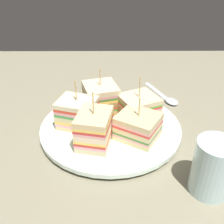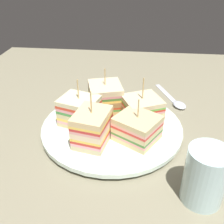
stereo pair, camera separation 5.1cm
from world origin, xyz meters
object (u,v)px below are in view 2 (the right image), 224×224
object	(u,v)px
plate	(112,127)
sandwich_wedge_0	(137,128)
sandwich_wedge_3	(80,110)
spoon	(176,102)
sandwich_wedge_1	(141,109)
sandwich_wedge_4	(92,127)
drinking_glass	(204,179)
sandwich_wedge_2	(105,97)

from	to	relation	value
plate	sandwich_wedge_0	world-z (taller)	sandwich_wedge_0
sandwich_wedge_3	sandwich_wedge_0	bearing A→B (deg)	-3.99
spoon	sandwich_wedge_1	bearing A→B (deg)	-61.98
sandwich_wedge_4	drinking_glass	xyz separation A→B (cm)	(9.72, 17.83, -0.82)
sandwich_wedge_2	drinking_glass	bearing A→B (deg)	22.13
sandwich_wedge_2	sandwich_wedge_3	size ratio (longest dim) A/B	0.99
sandwich_wedge_1	sandwich_wedge_2	xyz separation A→B (cm)	(-3.21, -7.93, 0.54)
sandwich_wedge_0	sandwich_wedge_3	size ratio (longest dim) A/B	1.00
sandwich_wedge_0	sandwich_wedge_1	distance (cm)	6.98
plate	drinking_glass	distance (cm)	21.74
spoon	drinking_glass	size ratio (longest dim) A/B	1.59
spoon	sandwich_wedge_4	bearing A→B (deg)	-64.51
plate	sandwich_wedge_4	bearing A→B (deg)	-26.48
plate	drinking_glass	xyz separation A→B (cm)	(15.52, 14.94, 2.90)
sandwich_wedge_0	sandwich_wedge_2	world-z (taller)	sandwich_wedge_2
drinking_glass	sandwich_wedge_4	bearing A→B (deg)	-118.61
plate	sandwich_wedge_1	world-z (taller)	sandwich_wedge_1
sandwich_wedge_3	spoon	size ratio (longest dim) A/B	0.68
sandwich_wedge_1	sandwich_wedge_4	bearing A→B (deg)	19.80
spoon	sandwich_wedge_3	bearing A→B (deg)	-80.77
spoon	drinking_glass	world-z (taller)	drinking_glass
sandwich_wedge_0	drinking_glass	distance (cm)	15.15
spoon	plate	bearing A→B (deg)	-69.72
plate	sandwich_wedge_2	world-z (taller)	sandwich_wedge_2
sandwich_wedge_4	spoon	xyz separation A→B (cm)	(-18.88, 17.14, -4.25)
sandwich_wedge_2	sandwich_wedge_0	bearing A→B (deg)	19.09
plate	sandwich_wedge_0	distance (cm)	7.12
sandwich_wedge_0	sandwich_wedge_1	size ratio (longest dim) A/B	1.02
sandwich_wedge_0	sandwich_wedge_1	bearing A→B (deg)	-65.05
spoon	sandwich_wedge_2	bearing A→B (deg)	-89.21
plate	sandwich_wedge_1	xyz separation A→B (cm)	(-2.89, 5.79, 3.01)
sandwich_wedge_3	sandwich_wedge_4	bearing A→B (deg)	-42.83
sandwich_wedge_1	sandwich_wedge_4	world-z (taller)	sandwich_wedge_4
sandwich_wedge_3	drinking_glass	size ratio (longest dim) A/B	1.08
plate	sandwich_wedge_2	distance (cm)	7.38
sandwich_wedge_3	spoon	xyz separation A→B (cm)	(-12.70, 20.72, -3.97)
plate	sandwich_wedge_2	xyz separation A→B (cm)	(-6.11, -2.14, 3.55)
sandwich_wedge_3	plate	bearing A→B (deg)	13.69
sandwich_wedge_4	spoon	distance (cm)	25.85
sandwich_wedge_1	sandwich_wedge_3	distance (cm)	12.51
plate	sandwich_wedge_4	distance (cm)	7.47
sandwich_wedge_1	sandwich_wedge_2	bearing A→B (deg)	-47.31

